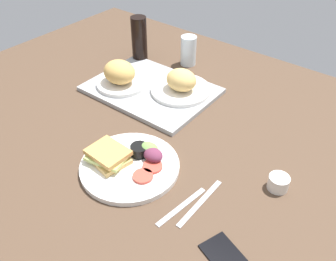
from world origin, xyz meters
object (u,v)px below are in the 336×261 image
object	(u,v)px
plate_with_salad	(129,162)
knife	(200,203)
fork	(181,206)
bread_plate_far	(181,84)
drinking_glass	(188,51)
espresso_cup	(278,183)
soda_bottle	(139,39)
bread_plate_near	(120,75)
serving_tray	(151,90)

from	to	relation	value
plate_with_salad	knife	distance (cm)	23.76
fork	bread_plate_far	bearing A→B (deg)	44.55
fork	knife	size ratio (longest dim) A/B	0.89
plate_with_salad	drinking_glass	xyz separation A→B (cm)	(-23.46, 60.39, 4.35)
espresso_cup	soda_bottle	bearing A→B (deg)	158.20
drinking_glass	soda_bottle	world-z (taller)	soda_bottle
fork	knife	bearing A→B (deg)	-29.74
bread_plate_near	knife	size ratio (longest dim) A/B	1.00
fork	knife	distance (cm)	5.00
plate_with_salad	espresso_cup	bearing A→B (deg)	27.28
drinking_glass	espresso_cup	world-z (taller)	drinking_glass
serving_tray	drinking_glass	distance (cm)	26.67
plate_with_salad	espresso_cup	world-z (taller)	plate_with_salad
bread_plate_far	espresso_cup	distance (cm)	51.97
bread_plate_far	knife	xyz separation A→B (cm)	(34.71, -37.44, -4.58)
soda_bottle	espresso_cup	xyz separation A→B (cm)	(78.06, -31.22, -7.49)
bread_plate_far	drinking_glass	world-z (taller)	drinking_glass
serving_tray	knife	size ratio (longest dim) A/B	2.37
bread_plate_far	plate_with_salad	world-z (taller)	bread_plate_far
drinking_glass	plate_with_salad	bearing A→B (deg)	-68.77
plate_with_salad	fork	size ratio (longest dim) A/B	1.67
serving_tray	plate_with_salad	distance (cm)	40.45
drinking_glass	knife	bearing A→B (deg)	-51.29
drinking_glass	knife	size ratio (longest dim) A/B	0.64
serving_tray	knife	distance (cm)	55.70
fork	drinking_glass	bearing A→B (deg)	42.22
drinking_glass	bread_plate_near	bearing A→B (deg)	-104.22
knife	serving_tray	bearing A→B (deg)	53.24
drinking_glass	fork	bearing A→B (deg)	-54.91
serving_tray	bread_plate_near	bearing A→B (deg)	-151.18
serving_tray	espresso_cup	world-z (taller)	espresso_cup
bread_plate_far	fork	world-z (taller)	bread_plate_far
bread_plate_far	soda_bottle	distance (cm)	32.53
plate_with_salad	knife	xyz separation A→B (cm)	(23.66, 1.59, -1.46)
drinking_glass	espresso_cup	size ratio (longest dim) A/B	2.17
plate_with_salad	bread_plate_near	bearing A→B (deg)	137.55
plate_with_salad	soda_bottle	xyz separation A→B (cm)	(-41.23, 50.21, 7.78)
soda_bottle	espresso_cup	distance (cm)	84.40
plate_with_salad	drinking_glass	distance (cm)	64.93
espresso_cup	fork	xyz separation A→B (cm)	(-16.17, -21.40, -1.75)
fork	soda_bottle	bearing A→B (deg)	56.76
bread_plate_near	plate_with_salad	distance (cm)	42.83
bread_plate_far	drinking_glass	bearing A→B (deg)	120.16
drinking_glass	soda_bottle	size ratio (longest dim) A/B	0.64
fork	serving_tray	bearing A→B (deg)	56.00
bread_plate_near	espresso_cup	world-z (taller)	bread_plate_near
plate_with_salad	fork	world-z (taller)	plate_with_salad
serving_tray	plate_with_salad	bearing A→B (deg)	-58.06
knife	espresso_cup	bearing A→B (deg)	-37.87
serving_tray	bread_plate_far	distance (cm)	12.07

